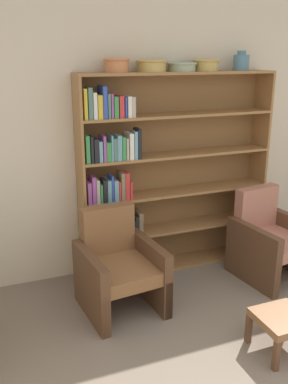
{
  "coord_description": "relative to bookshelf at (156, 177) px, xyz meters",
  "views": [
    {
      "loc": [
        -1.88,
        -1.13,
        2.14
      ],
      "look_at": [
        -0.55,
        2.3,
        0.95
      ],
      "focal_mm": 40.0,
      "sensor_mm": 36.0,
      "label": 1
    }
  ],
  "objects": [
    {
      "name": "bowl_olive",
      "position": [
        -0.06,
        -0.01,
        1.06
      ],
      "size": [
        0.28,
        0.28,
        0.11
      ],
      "color": "tan",
      "rests_on": "bookshelf"
    },
    {
      "name": "wall_back",
      "position": [
        0.3,
        0.18,
        0.39
      ],
      "size": [
        12.0,
        0.06,
        2.75
      ],
      "color": "beige",
      "rests_on": "ground"
    },
    {
      "name": "vase_tall",
      "position": [
        0.89,
        -0.01,
        1.09
      ],
      "size": [
        0.16,
        0.16,
        0.19
      ],
      "color": "slate",
      "rests_on": "bookshelf"
    },
    {
      "name": "footstool",
      "position": [
        0.36,
        -1.58,
        -0.73
      ],
      "size": [
        0.37,
        0.37,
        0.3
      ],
      "color": "brown",
      "rests_on": "ground"
    },
    {
      "name": "bowl_terracotta",
      "position": [
        0.25,
        -0.01,
        1.05
      ],
      "size": [
        0.28,
        0.28,
        0.08
      ],
      "color": "gray",
      "rests_on": "bookshelf"
    },
    {
      "name": "armchair_leather",
      "position": [
        -0.58,
        -0.56,
        -0.6
      ],
      "size": [
        0.71,
        0.74,
        0.87
      ],
      "rotation": [
        0.0,
        0.0,
        3.24
      ],
      "color": "brown",
      "rests_on": "ground"
    },
    {
      "name": "bowl_copper",
      "position": [
        -0.39,
        -0.01,
        1.07
      ],
      "size": [
        0.24,
        0.24,
        0.12
      ],
      "color": "#C67547",
      "rests_on": "bookshelf"
    },
    {
      "name": "bowl_slate",
      "position": [
        0.5,
        -0.01,
        1.07
      ],
      "size": [
        0.26,
        0.26,
        0.11
      ],
      "color": "tan",
      "rests_on": "bookshelf"
    },
    {
      "name": "armchair_cushioned",
      "position": [
        1.0,
        -0.56,
        -0.6
      ],
      "size": [
        0.73,
        0.76,
        0.87
      ],
      "rotation": [
        0.0,
        0.0,
        3.28
      ],
      "color": "brown",
      "rests_on": "ground"
    },
    {
      "name": "bookshelf",
      "position": [
        0.0,
        0.0,
        0.0
      ],
      "size": [
        1.97,
        0.3,
        1.99
      ],
      "color": "olive",
      "rests_on": "ground"
    }
  ]
}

